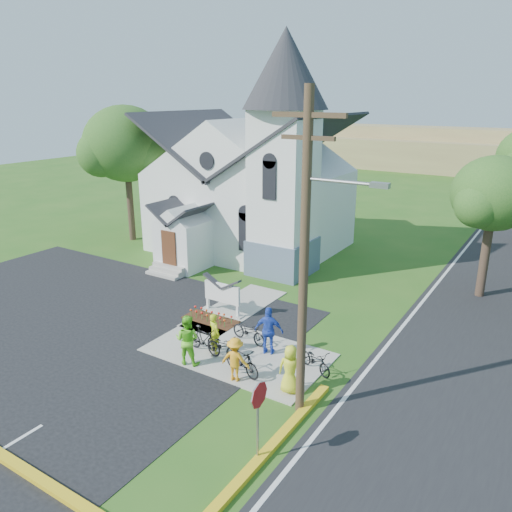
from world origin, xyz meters
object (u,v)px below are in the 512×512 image
Objects in this scene: bike_4 at (315,360)px; cyclist_3 at (235,359)px; cyclist_2 at (269,331)px; bike_2 at (249,331)px; utility_pole at (306,251)px; cyclist_0 at (214,333)px; bike_1 at (204,340)px; bike_0 at (222,346)px; stop_sign at (259,405)px; cyclist_1 at (187,340)px; bike_3 at (242,361)px; cyclist_4 at (290,369)px; church_sign at (222,293)px.

cyclist_3 is at bearing 158.97° from bike_4.
cyclist_2 reaches higher than bike_2.
cyclist_2 is 1.33m from bike_2.
utility_pole is 6.12× the size of cyclist_0.
bike_4 is at bearing -68.40° from bike_1.
cyclist_2 is at bearing -37.83° from bike_0.
stop_sign is 5.27m from bike_4.
stop_sign reaches higher than cyclist_2.
cyclist_3 is (1.40, -1.11, 0.36)m from bike_0.
bike_0 is 1.46m from cyclist_1.
bike_1 is at bearing 159.44° from bike_2.
utility_pole is 5.73× the size of bike_3.
stop_sign is at bearing -121.43° from bike_0.
cyclist_3 is at bearing 133.61° from stop_sign.
bike_1 is 1.06× the size of bike_4.
stop_sign is 1.49× the size of bike_4.
bike_1 is at bearing 165.46° from utility_pole.
stop_sign is 5.91m from cyclist_1.
bike_0 is (-4.19, 1.41, -4.90)m from utility_pole.
cyclist_0 is 3.91m from cyclist_4.
stop_sign is 7.06m from bike_2.
cyclist_0 is (1.95, -3.19, -0.16)m from church_sign.
cyclist_1 is at bearing 115.75° from bike_3.
bike_0 is at bearing 22.22° from cyclist_2.
bike_1 is 4.44m from bike_4.
cyclist_2 is (1.41, 1.16, 0.52)m from bike_0.
cyclist_0 is at bearing -50.40° from bike_1.
cyclist_2 is at bearing 137.15° from utility_pole.
bike_0 is at bearing 135.98° from stop_sign.
utility_pole is at bearing 128.45° from cyclist_4.
church_sign is 1.36× the size of cyclist_3.
church_sign is at bearing -45.92° from cyclist_4.
stop_sign is 1.44× the size of cyclist_4.
cyclist_0 is 2.19m from cyclist_3.
bike_0 is 1.83m from cyclist_3.
cyclist_4 is at bearing -90.60° from bike_1.
cyclist_1 is 1.17× the size of bike_4.
cyclist_2 is at bearing -29.27° from church_sign.
bike_4 is (3.52, 0.94, -0.01)m from bike_0.
cyclist_4 is (3.16, -2.27, 0.40)m from bike_2.
cyclist_1 is 1.08m from bike_1.
cyclist_0 is 0.95× the size of cyclist_4.
utility_pole is 4.03× the size of stop_sign.
bike_0 is at bearing -171.45° from cyclist_0.
cyclist_2 is 1.90m from bike_3.
utility_pole is 5.80× the size of cyclist_4.
bike_3 is (-0.02, 0.44, -0.29)m from cyclist_3.
bike_0 is (0.43, -0.10, -0.37)m from cyclist_0.
cyclist_0 is 0.98× the size of bike_4.
bike_2 is 1.09× the size of cyclist_3.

